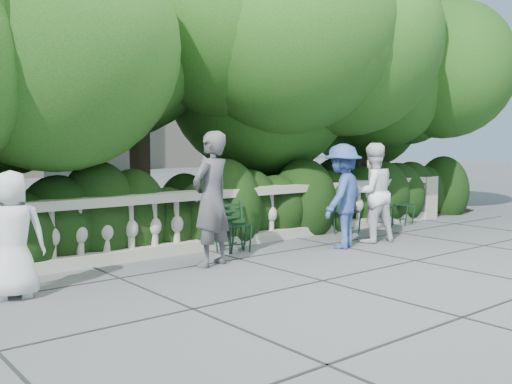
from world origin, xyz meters
TOP-DOWN VIEW (x-y plane):
  - ground at (0.00, 0.00)m, footprint 90.00×90.00m
  - balustrade at (0.00, 1.80)m, footprint 12.00×0.44m
  - shrub_hedge at (0.00, 3.00)m, footprint 15.00×2.60m
  - tree_canopy at (0.69, 3.19)m, footprint 15.04×6.52m
  - chair_b at (-0.22, 1.15)m, footprint 0.53×0.56m
  - chair_c at (-0.19, 1.24)m, footprint 0.57×0.60m
  - chair_d at (2.53, 1.19)m, footprint 0.52×0.55m
  - chair_e at (3.71, 1.35)m, footprint 0.60×0.62m
  - chair_f at (4.53, 1.32)m, footprint 0.52×0.55m
  - person_businessman at (-3.87, 0.67)m, footprint 0.82×0.64m
  - person_woman_grey at (-1.10, 0.67)m, footprint 0.82×0.66m
  - person_casual_man at (2.29, 0.50)m, footprint 1.02×0.89m
  - person_older_blue at (1.45, 0.45)m, footprint 1.31×1.03m

SIDE VIEW (x-z plane):
  - ground at x=0.00m, z-range 0.00..0.00m
  - shrub_hedge at x=0.00m, z-range -0.85..0.85m
  - chair_b at x=-0.22m, z-range -0.42..0.42m
  - chair_c at x=-0.19m, z-range -0.42..0.42m
  - chair_d at x=2.53m, z-range -0.42..0.42m
  - chair_e at x=3.71m, z-range -0.42..0.42m
  - chair_f at x=4.53m, z-range -0.42..0.42m
  - balustrade at x=0.00m, z-range -0.01..0.99m
  - person_businessman at x=-3.87m, z-range 0.00..1.49m
  - person_older_blue at x=1.45m, z-range 0.00..1.78m
  - person_casual_man at x=2.29m, z-range 0.00..1.79m
  - person_woman_grey at x=-1.10m, z-range 0.00..1.96m
  - tree_canopy at x=0.69m, z-range 0.57..7.35m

